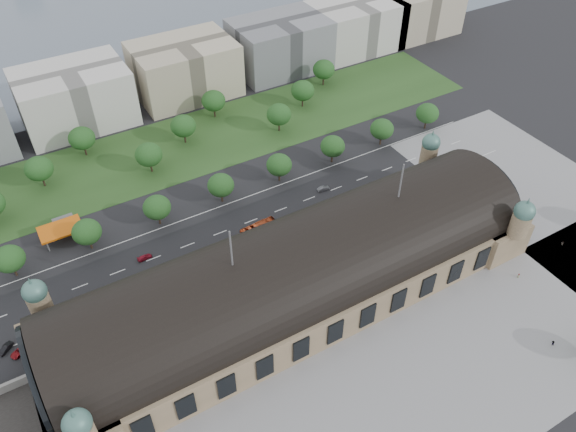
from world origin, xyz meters
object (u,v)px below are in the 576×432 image
petrol_station (63,226)px  bus_west (258,228)px  parked_car_3 (87,316)px  parked_car_6 (182,277)px  parked_car_1 (20,351)px  parked_car_4 (81,325)px  bus_mid (270,233)px  traffic_car_5 (323,189)px  traffic_car_2 (66,309)px  bus_east (347,204)px  parked_car_0 (6,348)px  pedestrian_4 (553,343)px  traffic_car_4 (251,229)px  traffic_car_6 (391,187)px  parked_car_5 (168,283)px  pedestrian_0 (519,276)px  pedestrian_2 (562,243)px  traffic_car_3 (145,257)px  parked_car_2 (139,300)px

petrol_station → bus_west: size_ratio=1.06×
parked_car_3 → parked_car_6: bearing=54.5°
parked_car_1 → bus_west: bus_west is taller
parked_car_4 → bus_mid: (65.68, 5.32, 0.78)m
traffic_car_5 → parked_car_1: traffic_car_5 is taller
traffic_car_2 → bus_east: size_ratio=0.49×
parked_car_0 → parked_car_1: size_ratio=0.89×
pedestrian_4 → traffic_car_4: bearing=-127.3°
petrol_station → traffic_car_6: bearing=-18.5°
bus_west → bus_east: (33.52, -4.76, -0.28)m
traffic_car_5 → bus_mid: bearing=119.4°
parked_car_1 → bus_mid: (82.85, 5.55, 0.75)m
petrol_station → traffic_car_6: size_ratio=2.43×
parked_car_5 → pedestrian_4: (84.99, -76.11, 0.17)m
parked_car_6 → pedestrian_0: bearing=39.2°
traffic_car_4 → parked_car_5: (-33.53, -8.64, 0.13)m
parked_car_4 → parked_car_5: size_ratio=0.76×
bus_east → pedestrian_0: bearing=-150.3°
parked_car_6 → bus_east: size_ratio=0.45×
petrol_station → pedestrian_2: bearing=-32.5°
traffic_car_3 → traffic_car_6: 92.98m
bus_west → pedestrian_0: (60.98, -59.87, -1.00)m
bus_mid → traffic_car_3: bearing=72.6°
traffic_car_2 → parked_car_0: size_ratio=1.13×
pedestrian_4 → parked_car_1: bearing=-98.0°
traffic_car_3 → parked_car_0: size_ratio=1.00×
traffic_car_6 → bus_mid: (-51.74, -0.13, 0.71)m
bus_mid → bus_east: bearing=-92.6°
pedestrian_2 → parked_car_2: bearing=64.5°
petrol_station → traffic_car_6: petrol_station is taller
pedestrian_2 → pedestrian_4: size_ratio=0.87×
parked_car_6 → traffic_car_5: bearing=82.4°
bus_west → bus_mid: bus_west is taller
traffic_car_4 → parked_car_2: bearing=-74.4°
parked_car_2 → parked_car_3: size_ratio=1.02×
parked_car_1 → parked_car_3: size_ratio=1.22×
parked_car_3 → parked_car_5: 25.38m
parked_car_3 → bus_west: bus_west is taller
traffic_car_4 → parked_car_4: (-61.21, -11.29, 0.04)m
parked_car_6 → bus_mid: (33.29, 2.67, 0.78)m
parked_car_1 → pedestrian_4: (129.85, -73.23, 0.23)m
parked_car_0 → bus_west: size_ratio=0.37×
petrol_station → pedestrian_0: petrol_station is taller
parked_car_0 → pedestrian_2: (168.42, -50.30, 0.06)m
traffic_car_5 → parked_car_5: (-67.22, -14.61, 0.03)m
parked_car_2 → bus_mid: (48.16, 4.54, 0.85)m
traffic_car_4 → parked_car_6: size_ratio=0.80×
traffic_car_4 → traffic_car_6: bearing=86.2°
petrol_station → pedestrian_4: size_ratio=7.11×
traffic_car_4 → pedestrian_2: bearing=57.9°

